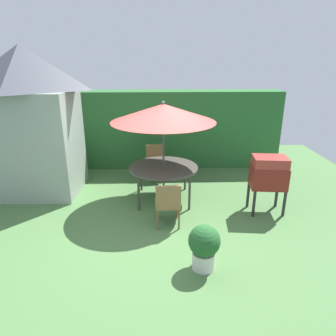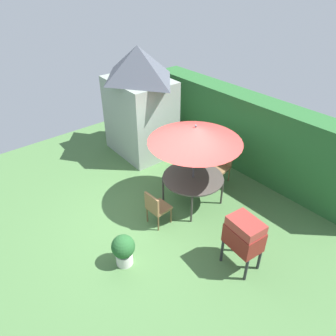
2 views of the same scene
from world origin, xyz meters
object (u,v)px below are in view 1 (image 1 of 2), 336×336
Objects in this scene: patio_table at (164,169)px; patio_umbrella at (163,113)px; potted_plant_by_shed at (204,245)px; garden_shed at (30,121)px; chair_far_side at (156,160)px; bbq_grill at (269,174)px; chair_near_shed at (168,202)px.

patio_table is 1.23m from patio_umbrella.
patio_table is 2.09× the size of potted_plant_by_shed.
patio_umbrella is at bearing 90.00° from patio_table.
garden_shed is 3.69× the size of chair_far_side.
potted_plant_by_shed is (0.55, -2.45, -0.33)m from patio_table.
patio_umbrella reaches higher than bbq_grill.
bbq_grill is (2.11, -0.66, 0.11)m from patio_table.
potted_plant_by_shed is at bearing -77.26° from patio_umbrella.
chair_far_side reaches higher than patio_table.
potted_plant_by_shed is (0.74, -3.75, -0.12)m from chair_far_side.
garden_shed is at bearing 168.65° from patio_table.
bbq_grill is at bearing 49.09° from potted_plant_by_shed.
patio_table is 1.33m from chair_far_side.
garden_shed reaches higher than chair_near_shed.
patio_umbrella reaches higher than potted_plant_by_shed.
patio_umbrella is 2.46× the size of chair_far_side.
garden_shed is 3.75m from chair_near_shed.
garden_shed is 3.08m from patio_umbrella.
patio_umbrella is at bearing 92.50° from chair_near_shed.
chair_near_shed is at bearing -87.50° from patio_umbrella.
patio_table is 0.68× the size of patio_umbrella.
chair_near_shed is (3.06, -1.82, -1.18)m from garden_shed.
patio_umbrella is 1.95m from chair_far_side.
potted_plant_by_shed is (0.55, -2.45, -1.56)m from patio_umbrella.
chair_far_side is (-0.19, 1.30, -1.45)m from patio_umbrella.
garden_shed reaches higher than patio_table.
garden_shed reaches higher than potted_plant_by_shed.
chair_far_side is 3.83m from potted_plant_by_shed.
bbq_grill is (2.11, -0.66, -1.12)m from patio_umbrella.
garden_shed reaches higher than patio_umbrella.
chair_near_shed is 1.00× the size of chair_far_side.
potted_plant_by_shed is (0.50, -1.24, -0.12)m from chair_near_shed.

